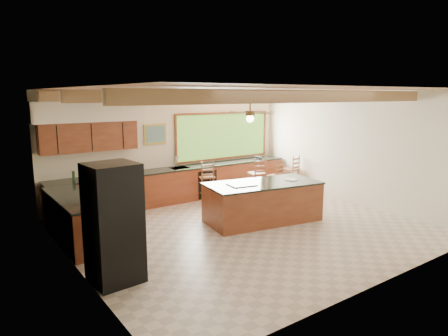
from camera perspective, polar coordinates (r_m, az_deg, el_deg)
ground at (r=8.87m, az=3.09°, el=-8.61°), size 7.20×7.20×0.00m
room_shell at (r=8.83m, az=-0.29°, el=6.03°), size 7.27×6.54×3.02m
counter_run at (r=10.37m, az=-9.21°, el=-3.24°), size 7.12×3.10×1.22m
island at (r=9.29m, az=5.52°, el=-4.82°), size 2.78×1.66×0.93m
refrigerator at (r=6.42m, az=-15.51°, el=-7.64°), size 0.78×0.76×1.88m
bar_stool_a at (r=10.88m, az=-2.39°, el=-1.36°), size 0.51×0.51×1.13m
bar_stool_b at (r=11.19m, az=4.97°, el=-0.89°), size 0.51×0.51×1.19m
bar_stool_c at (r=11.29m, az=7.38°, el=-1.24°), size 0.43×0.43×1.05m
bar_stool_d at (r=12.20m, az=9.75°, el=-0.28°), size 0.45×0.45×1.11m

